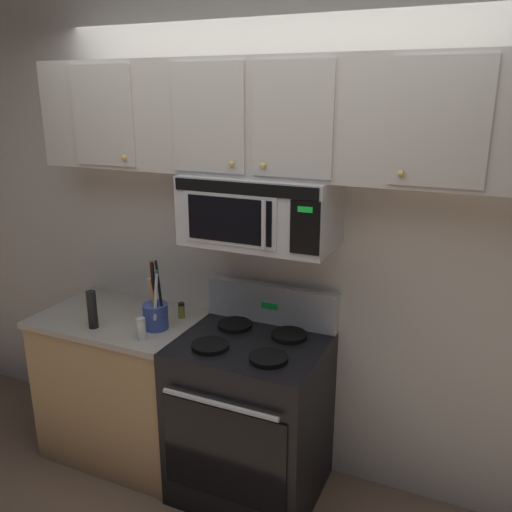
% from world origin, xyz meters
% --- Properties ---
extents(back_wall, '(5.20, 0.10, 2.70)m').
position_xyz_m(back_wall, '(0.00, 0.79, 1.35)').
color(back_wall, silver).
rests_on(back_wall, ground_plane).
extents(stove_range, '(0.76, 0.69, 1.12)m').
position_xyz_m(stove_range, '(0.00, 0.42, 0.47)').
color(stove_range, black).
rests_on(stove_range, ground_plane).
extents(over_range_microwave, '(0.76, 0.43, 0.35)m').
position_xyz_m(over_range_microwave, '(-0.00, 0.54, 1.58)').
color(over_range_microwave, '#B7BABF').
extents(upper_cabinets, '(2.50, 0.36, 0.55)m').
position_xyz_m(upper_cabinets, '(-0.00, 0.57, 2.02)').
color(upper_cabinets, '#BCB7AD').
extents(counter_segment, '(0.93, 0.65, 0.90)m').
position_xyz_m(counter_segment, '(-0.84, 0.43, 0.45)').
color(counter_segment, tan).
rests_on(counter_segment, ground_plane).
extents(utensil_crock_blue, '(0.14, 0.14, 0.38)m').
position_xyz_m(utensil_crock_blue, '(-0.55, 0.37, 0.99)').
color(utensil_crock_blue, '#384C9E').
rests_on(utensil_crock_blue, counter_segment).
extents(salt_shaker, '(0.05, 0.05, 0.12)m').
position_xyz_m(salt_shaker, '(-0.54, 0.22, 0.96)').
color(salt_shaker, white).
rests_on(salt_shaker, counter_segment).
extents(pepper_mill, '(0.05, 0.05, 0.21)m').
position_xyz_m(pepper_mill, '(-0.87, 0.23, 1.01)').
color(pepper_mill, black).
rests_on(pepper_mill, counter_segment).
extents(spice_jar, '(0.04, 0.04, 0.09)m').
position_xyz_m(spice_jar, '(-0.49, 0.55, 0.95)').
color(spice_jar, olive).
rests_on(spice_jar, counter_segment).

